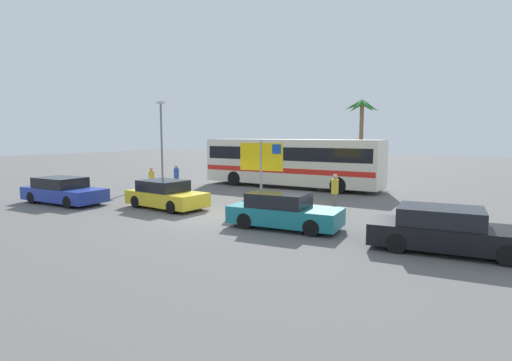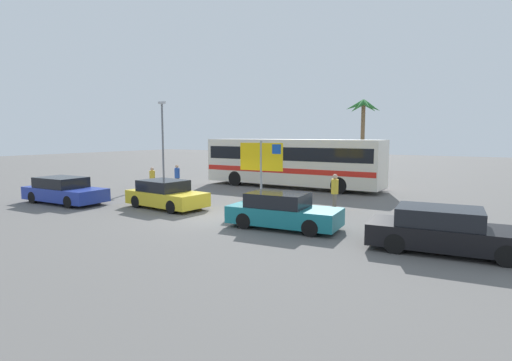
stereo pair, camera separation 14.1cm
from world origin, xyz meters
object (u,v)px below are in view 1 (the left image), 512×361
(car_teal, at_px, (283,211))
(ferry_sign, at_px, (262,159))
(pedestrian_crossing_lot, at_px, (176,175))
(bus_front_coach, at_px, (291,161))
(car_blue, at_px, (63,191))
(car_yellow, at_px, (166,195))
(pedestrian_near_sign, at_px, (335,190))
(pedestrian_by_bus, at_px, (152,178))
(car_black, at_px, (447,231))

(car_teal, bearing_deg, ferry_sign, 126.28)
(ferry_sign, bearing_deg, car_teal, -53.15)
(pedestrian_crossing_lot, bearing_deg, ferry_sign, -18.09)
(bus_front_coach, height_order, car_blue, bus_front_coach)
(car_teal, bearing_deg, car_blue, 179.26)
(car_yellow, relative_size, pedestrian_near_sign, 2.40)
(bus_front_coach, bearing_deg, pedestrian_crossing_lot, -137.19)
(pedestrian_crossing_lot, distance_m, pedestrian_by_bus, 1.92)
(car_yellow, xyz_separation_m, car_black, (12.27, -1.04, 0.00))
(car_teal, xyz_separation_m, pedestrian_near_sign, (0.56, 3.96, 0.39))
(car_yellow, relative_size, car_blue, 0.90)
(pedestrian_crossing_lot, relative_size, pedestrian_by_bus, 1.02)
(car_black, relative_size, pedestrian_crossing_lot, 2.90)
(pedestrian_near_sign, bearing_deg, car_black, 102.70)
(bus_front_coach, distance_m, pedestrian_near_sign, 8.75)
(car_yellow, bearing_deg, car_black, 0.22)
(car_black, bearing_deg, car_yellow, 169.57)
(car_blue, relative_size, pedestrian_by_bus, 2.91)
(pedestrian_by_bus, bearing_deg, car_blue, -5.75)
(car_black, relative_size, pedestrian_near_sign, 2.72)
(car_teal, relative_size, car_yellow, 1.03)
(car_blue, bearing_deg, car_teal, 2.29)
(car_teal, bearing_deg, pedestrian_near_sign, 77.01)
(car_teal, height_order, car_black, same)
(pedestrian_near_sign, distance_m, pedestrian_crossing_lot, 11.09)
(car_blue, distance_m, pedestrian_by_bus, 4.89)
(pedestrian_near_sign, xyz_separation_m, pedestrian_crossing_lot, (-10.96, 1.71, -0.07))
(car_yellow, distance_m, pedestrian_by_bus, 4.91)
(car_blue, height_order, car_black, same)
(ferry_sign, xyz_separation_m, car_blue, (-9.37, -4.00, -1.69))
(ferry_sign, bearing_deg, pedestrian_crossing_lot, 157.21)
(car_yellow, distance_m, pedestrian_near_sign, 7.91)
(bus_front_coach, height_order, pedestrian_crossing_lot, bus_front_coach)
(bus_front_coach, height_order, pedestrian_near_sign, bus_front_coach)
(pedestrian_by_bus, bearing_deg, car_black, 88.22)
(ferry_sign, bearing_deg, car_yellow, -154.24)
(bus_front_coach, height_order, car_black, bus_front_coach)
(ferry_sign, xyz_separation_m, pedestrian_near_sign, (3.28, 0.85, -1.30))
(pedestrian_near_sign, bearing_deg, car_yellow, -13.96)
(car_yellow, height_order, pedestrian_near_sign, pedestrian_near_sign)
(bus_front_coach, relative_size, car_teal, 2.79)
(pedestrian_near_sign, bearing_deg, ferry_sign, -22.93)
(car_teal, xyz_separation_m, pedestrian_by_bus, (-10.60, 3.76, 0.30))
(car_teal, xyz_separation_m, car_blue, (-12.10, -0.89, 0.00))
(car_teal, relative_size, pedestrian_by_bus, 2.69)
(bus_front_coach, relative_size, ferry_sign, 3.73)
(car_black, relative_size, pedestrian_by_bus, 2.95)
(car_black, distance_m, pedestrian_by_bus, 16.67)
(car_teal, bearing_deg, car_black, -7.31)
(car_teal, relative_size, pedestrian_near_sign, 2.47)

